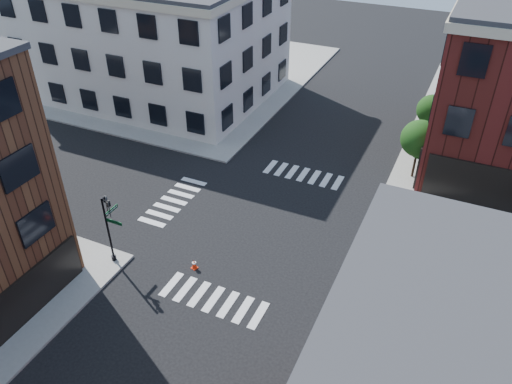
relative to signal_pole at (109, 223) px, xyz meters
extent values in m
plane|color=black|center=(6.72, 6.68, -2.86)|extent=(120.00, 120.00, 0.00)
cube|color=gray|center=(-14.28, 27.68, -2.78)|extent=(30.00, 30.00, 0.15)
cube|color=silver|center=(-12.28, 22.68, 2.64)|extent=(22.00, 16.00, 11.00)
cylinder|color=black|center=(14.22, 16.68, -1.97)|extent=(0.18, 0.18, 1.47)
cylinder|color=black|center=(14.22, 16.68, -1.24)|extent=(0.12, 0.12, 1.47)
sphere|color=#16340E|center=(14.22, 16.68, 0.44)|extent=(2.69, 2.69, 2.69)
sphere|color=#16340E|center=(14.47, 16.58, -0.10)|extent=(1.85, 1.85, 1.85)
cylinder|color=black|center=(14.22, 22.68, -2.04)|extent=(0.18, 0.18, 1.33)
cylinder|color=black|center=(14.22, 22.68, -1.38)|extent=(0.12, 0.12, 1.33)
sphere|color=#16340E|center=(14.22, 22.68, 0.14)|extent=(2.43, 2.43, 2.43)
sphere|color=#16340E|center=(14.47, 22.58, -0.35)|extent=(1.67, 1.67, 1.67)
cylinder|color=black|center=(-0.08, -0.12, -0.56)|extent=(0.12, 0.12, 4.60)
cylinder|color=black|center=(-0.08, -0.12, -2.56)|extent=(0.28, 0.28, 0.30)
cube|color=#053819|center=(0.47, -0.12, 0.29)|extent=(1.10, 0.03, 0.22)
cube|color=#053819|center=(-0.08, 0.43, 0.54)|extent=(0.03, 1.10, 0.22)
imported|color=black|center=(0.27, -0.02, 1.04)|extent=(0.22, 0.18, 1.10)
imported|color=black|center=(-0.18, 0.23, 1.04)|extent=(0.18, 0.22, 1.10)
cube|color=white|center=(19.67, 4.06, -0.77)|extent=(5.77, 2.50, 3.08)
cube|color=maroon|center=(19.66, 2.80, -0.77)|extent=(2.18, 0.05, 0.69)
cube|color=maroon|center=(19.67, 5.33, -0.77)|extent=(2.18, 0.05, 0.69)
cube|color=silver|center=(15.90, 4.08, -1.32)|extent=(1.99, 2.39, 1.99)
cube|color=black|center=(14.95, 4.08, -0.97)|extent=(0.11, 1.89, 0.89)
cube|color=black|center=(18.48, 4.07, -2.36)|extent=(7.94, 1.02, 0.25)
cylinder|color=black|center=(15.89, 3.04, -2.36)|extent=(0.99, 0.35, 0.99)
cylinder|color=black|center=(15.90, 5.12, -2.36)|extent=(0.99, 0.35, 0.99)
cylinder|color=black|center=(19.47, 3.02, -2.36)|extent=(0.99, 0.35, 0.99)
cylinder|color=black|center=(19.47, 5.11, -2.36)|extent=(0.99, 0.35, 0.99)
cube|color=#FF2A0B|center=(4.52, 1.38, -2.84)|extent=(0.41, 0.41, 0.04)
cone|color=#FF2A0B|center=(4.52, 1.38, -2.55)|extent=(0.39, 0.39, 0.62)
cylinder|color=white|center=(4.52, 1.38, -2.46)|extent=(0.24, 0.24, 0.07)
camera|label=1|loc=(16.85, -16.68, 17.25)|focal=35.00mm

